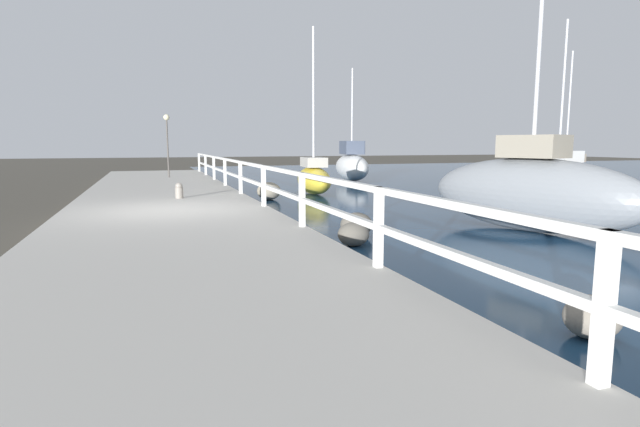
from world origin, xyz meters
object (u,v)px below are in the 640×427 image
object	(u,v)px
mooring_bollard	(179,190)
sailboat_black	(557,176)
sailboat_red	(565,170)
sailboat_white	(352,165)
sailboat_gray	(531,192)
sailboat_yellow	(314,178)
dock_lamp	(167,130)

from	to	relation	value
mooring_bollard	sailboat_black	size ratio (longest dim) A/B	0.07
sailboat_red	sailboat_white	world-z (taller)	sailboat_red
mooring_bollard	sailboat_white	distance (m)	12.80
sailboat_gray	sailboat_white	xyz separation A→B (m)	(2.06, 14.96, -0.06)
mooring_bollard	sailboat_yellow	bearing A→B (deg)	33.03
dock_lamp	sailboat_gray	size ratio (longest dim) A/B	0.46
sailboat_red	sailboat_white	xyz separation A→B (m)	(-9.54, 4.30, 0.21)
sailboat_red	dock_lamp	bearing A→B (deg)	152.03
mooring_bollard	sailboat_gray	size ratio (longest dim) A/B	0.07
sailboat_gray	sailboat_red	size ratio (longest dim) A/B	0.99
sailboat_yellow	sailboat_gray	xyz separation A→B (m)	(1.89, -9.18, 0.25)
sailboat_gray	sailboat_red	xyz separation A→B (m)	(11.59, 10.66, -0.27)
sailboat_black	sailboat_red	bearing A→B (deg)	38.93
sailboat_yellow	sailboat_black	bearing A→B (deg)	-12.19
dock_lamp	sailboat_yellow	size ratio (longest dim) A/B	0.47
sailboat_yellow	sailboat_red	bearing A→B (deg)	12.05
sailboat_gray	sailboat_yellow	bearing A→B (deg)	82.91
sailboat_black	sailboat_red	distance (m)	6.38
mooring_bollard	sailboat_yellow	xyz separation A→B (m)	(5.08, 3.30, 0.03)
dock_lamp	sailboat_black	bearing A→B (deg)	-32.70
sailboat_black	sailboat_red	size ratio (longest dim) A/B	1.02
sailboat_white	sailboat_black	bearing A→B (deg)	-51.87
dock_lamp	sailboat_white	bearing A→B (deg)	-1.40
mooring_bollard	sailboat_white	xyz separation A→B (m)	(9.02, 9.08, 0.23)
sailboat_black	sailboat_gray	bearing A→B (deg)	-141.34
dock_lamp	sailboat_yellow	xyz separation A→B (m)	(4.99, -6.00, -1.88)
dock_lamp	sailboat_yellow	world-z (taller)	sailboat_yellow
sailboat_black	dock_lamp	bearing A→B (deg)	143.47
mooring_bollard	sailboat_red	distance (m)	19.16
mooring_bollard	sailboat_black	xyz separation A→B (m)	(13.87, 0.45, 0.10)
dock_lamp	sailboat_red	bearing A→B (deg)	-13.75
sailboat_white	mooring_bollard	bearing A→B (deg)	-126.01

